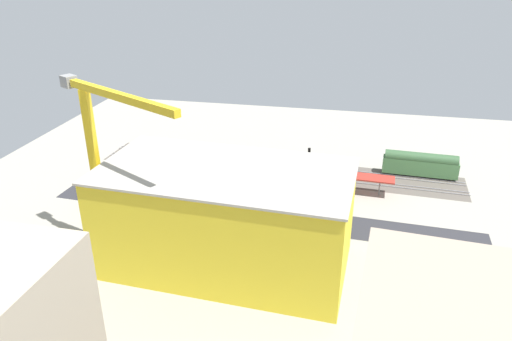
{
  "coord_description": "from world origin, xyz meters",
  "views": [
    {
      "loc": [
        -17.86,
        91.24,
        50.09
      ],
      "look_at": [
        1.17,
        0.17,
        8.07
      ],
      "focal_mm": 33.65,
      "sensor_mm": 36.0,
      "label": 1
    }
  ],
  "objects": [
    {
      "name": "construction_building",
      "position": [
        1.7,
        22.58,
        8.84
      ],
      "size": [
        42.51,
        24.02,
        17.69
      ],
      "primitive_type": "cube",
      "rotation": [
        0.0,
        0.0,
        -0.06
      ],
      "color": "yellow",
      "rests_on": "ground"
    },
    {
      "name": "parked_car_4",
      "position": [
        15.48,
        8.28,
        0.72
      ],
      "size": [
        4.42,
        2.25,
        1.62
      ],
      "color": "black",
      "rests_on": "ground"
    },
    {
      "name": "box_truck_0",
      "position": [
        -8.79,
        7.07,
        1.62
      ],
      "size": [
        9.69,
        3.1,
        3.23
      ],
      "color": "black",
      "rests_on": "ground"
    },
    {
      "name": "street_tree_2",
      "position": [
        -10.0,
        0.4,
        4.28
      ],
      "size": [
        4.19,
        4.19,
        6.39
      ],
      "color": "brown",
      "rests_on": "ground"
    },
    {
      "name": "parked_car_0",
      "position": [
        -13.38,
        8.29,
        0.77
      ],
      "size": [
        4.83,
        2.26,
        1.71
      ],
      "color": "black",
      "rests_on": "ground"
    },
    {
      "name": "street_tree_1",
      "position": [
        28.25,
        -0.77,
        4.71
      ],
      "size": [
        5.46,
        5.46,
        7.45
      ],
      "color": "brown",
      "rests_on": "ground"
    },
    {
      "name": "ground_plane",
      "position": [
        0.0,
        0.0,
        0.0
      ],
      "size": [
        147.1,
        147.1,
        0.0
      ],
      "primitive_type": "plane",
      "color": "#9E998C",
      "rests_on": "ground"
    },
    {
      "name": "parked_car_6",
      "position": [
        29.72,
        7.84,
        0.73
      ],
      "size": [
        4.32,
        2.13,
        1.65
      ],
      "color": "black",
      "rests_on": "ground"
    },
    {
      "name": "parked_car_7",
      "position": [
        36.38,
        8.32,
        0.75
      ],
      "size": [
        4.18,
        2.13,
        1.69
      ],
      "color": "black",
      "rests_on": "ground"
    },
    {
      "name": "construction_roof_slab",
      "position": [
        1.7,
        22.58,
        17.89
      ],
      "size": [
        43.14,
        24.65,
        0.4
      ],
      "primitive_type": "cube",
      "rotation": [
        0.0,
        0.0,
        -0.06
      ],
      "color": "#ADA89E",
      "rests_on": "construction_building"
    },
    {
      "name": "street_tree_0",
      "position": [
        -4.71,
        -0.23,
        4.95
      ],
      "size": [
        6.03,
        6.03,
        7.98
      ],
      "color": "brown",
      "rests_on": "ground"
    },
    {
      "name": "freight_coach_far",
      "position": [
        25.05,
        -17.01,
        3.22
      ],
      "size": [
        18.92,
        4.01,
        6.11
      ],
      "color": "black",
      "rests_on": "ground"
    },
    {
      "name": "parked_car_1",
      "position": [
        -6.67,
        8.09,
        0.77
      ],
      "size": [
        4.81,
        2.13,
        1.7
      ],
      "color": "black",
      "rests_on": "ground"
    },
    {
      "name": "parked_car_2",
      "position": [
        0.71,
        8.0,
        0.79
      ],
      "size": [
        4.21,
        2.17,
        1.79
      ],
      "color": "black",
      "rests_on": "ground"
    },
    {
      "name": "street_tree_4",
      "position": [
        22.29,
        -0.53,
        5.54
      ],
      "size": [
        5.2,
        5.2,
        8.17
      ],
      "color": "brown",
      "rests_on": "ground"
    },
    {
      "name": "street_tree_3",
      "position": [
        6.08,
        -0.4,
        5.4
      ],
      "size": [
        6.24,
        6.24,
        8.53
      ],
      "color": "brown",
      "rests_on": "ground"
    },
    {
      "name": "traffic_light",
      "position": [
        -4.47,
        0.03,
        4.52
      ],
      "size": [
        0.5,
        0.36,
        6.86
      ],
      "color": "#333333",
      "rests_on": "ground"
    },
    {
      "name": "parked_car_5",
      "position": [
        22.0,
        7.69,
        0.72
      ],
      "size": [
        4.27,
        2.13,
        1.61
      ],
      "color": "black",
      "rests_on": "ground"
    },
    {
      "name": "tower_crane",
      "position": [
        23.37,
        22.49,
        19.17
      ],
      "size": [
        26.43,
        15.61,
        31.4
      ],
      "color": "gray",
      "rests_on": "ground"
    },
    {
      "name": "street_tree_5",
      "position": [
        14.49,
        -0.49,
        4.99
      ],
      "size": [
        4.44,
        4.44,
        7.24
      ],
      "color": "brown",
      "rests_on": "ground"
    },
    {
      "name": "track_rails",
      "position": [
        0.0,
        -19.63,
        0.18
      ],
      "size": [
        91.78,
        12.37,
        0.12
      ],
      "color": "#9E9EA8",
      "rests_on": "ground"
    },
    {
      "name": "passenger_coach",
      "position": [
        -35.25,
        -22.24,
        3.27
      ],
      "size": [
        17.92,
        4.13,
        6.22
      ],
      "color": "black",
      "rests_on": "ground"
    },
    {
      "name": "rail_bed",
      "position": [
        0.0,
        -19.63,
        0.0
      ],
      "size": [
        92.57,
        18.78,
        0.01
      ],
      "primitive_type": "cube",
      "rotation": [
        0.0,
        0.0,
        -0.06
      ],
      "color": "#5B544C",
      "rests_on": "ground"
    },
    {
      "name": "street_asphalt",
      "position": [
        0.0,
        4.69,
        0.0
      ],
      "size": [
        92.32,
        14.56,
        0.01
      ],
      "primitive_type": "cube",
      "rotation": [
        0.0,
        0.0,
        -0.06
      ],
      "color": "#2D2D33",
      "rests_on": "ground"
    },
    {
      "name": "platform_canopy_near",
      "position": [
        3.17,
        -11.64,
        3.98
      ],
      "size": [
        63.6,
        7.89,
        4.19
      ],
      "color": "#A82D23",
      "rests_on": "ground"
    },
    {
      "name": "locomotive",
      "position": [
        -13.47,
        -22.24,
        1.81
      ],
      "size": [
        14.16,
        3.59,
        5.12
      ],
      "color": "black",
      "rests_on": "ground"
    },
    {
      "name": "parked_car_3",
      "position": [
        7.71,
        7.5,
        0.75
      ],
      "size": [
        4.4,
        2.1,
        1.72
      ],
      "color": "black",
      "rests_on": "ground"
    }
  ]
}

